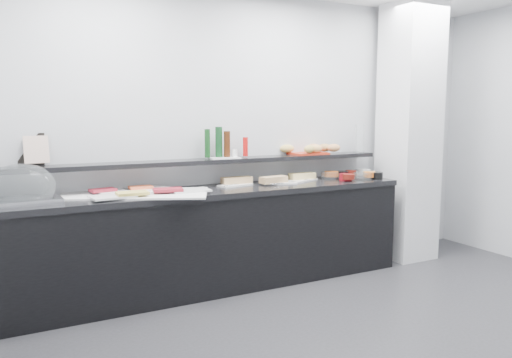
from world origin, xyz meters
name	(u,v)px	position (x,y,z in m)	size (l,w,h in m)	color
ground	(414,346)	(0.00, 0.00, 0.00)	(5.00, 5.00, 0.00)	#2D2D30
back_wall	(271,135)	(0.00, 2.00, 1.35)	(5.00, 0.02, 2.70)	#B9BCC0
column	(409,134)	(1.50, 1.65, 1.35)	(0.50, 0.50, 2.70)	white
buffet_cabinet	(219,241)	(-0.70, 1.70, 0.42)	(3.60, 0.60, 0.85)	black
counter_top	(218,191)	(-0.70, 1.70, 0.88)	(3.62, 0.62, 0.05)	black
wall_shelf	(210,161)	(-0.70, 1.88, 1.13)	(3.60, 0.25, 0.04)	black
cloche_base	(23,201)	(-2.27, 1.67, 0.92)	(0.52, 0.34, 0.04)	silver
cloche_dome	(22,186)	(-2.28, 1.71, 1.03)	(0.49, 0.32, 0.34)	white
linen_runner	(134,194)	(-1.45, 1.71, 0.91)	(1.19, 0.56, 0.01)	silver
platter_meat_a	(112,191)	(-1.60, 1.84, 0.92)	(0.27, 0.18, 0.01)	silver
food_meat_a	(103,190)	(-1.68, 1.81, 0.94)	(0.20, 0.13, 0.02)	maroon
platter_salmon	(147,189)	(-1.31, 1.83, 0.92)	(0.34, 0.23, 0.01)	white
food_salmon	(141,187)	(-1.36, 1.82, 0.94)	(0.19, 0.12, 0.02)	#F35C31
platter_cheese	(112,196)	(-1.65, 1.56, 0.92)	(0.33, 0.22, 0.01)	white
food_cheese	(132,193)	(-1.50, 1.54, 0.94)	(0.24, 0.15, 0.02)	#CFB950
platter_meat_b	(190,190)	(-1.01, 1.58, 0.92)	(0.32, 0.21, 0.01)	white
food_meat_b	(168,190)	(-1.20, 1.58, 0.94)	(0.24, 0.15, 0.02)	maroon
sandwich_plate_left	(235,185)	(-0.49, 1.78, 0.91)	(0.32, 0.14, 0.01)	white
sandwich_food_left	(237,180)	(-0.45, 1.83, 0.94)	(0.28, 0.11, 0.06)	tan
tongs_left	(230,185)	(-0.57, 1.72, 0.92)	(0.01, 0.01, 0.16)	silver
sandwich_plate_mid	(280,183)	(-0.06, 1.71, 0.91)	(0.31, 0.13, 0.01)	white
sandwich_food_mid	(274,180)	(-0.13, 1.70, 0.94)	(0.27, 0.10, 0.06)	tan
tongs_mid	(277,184)	(-0.15, 1.62, 0.92)	(0.01, 0.01, 0.16)	#B8BAC0
sandwich_plate_right	(301,180)	(0.23, 1.79, 0.91)	(0.36, 0.16, 0.01)	white
sandwich_food_right	(302,176)	(0.26, 1.82, 0.94)	(0.27, 0.10, 0.06)	#D1BA6E
tongs_right	(307,179)	(0.28, 1.76, 0.92)	(0.01, 0.01, 0.16)	#A9ABB0
bowl_glass_fruit	(330,176)	(0.57, 1.77, 0.94)	(0.18, 0.18, 0.07)	white
fill_glass_fruit	(331,174)	(0.61, 1.81, 0.95)	(0.14, 0.14, 0.05)	#CA5B1B
bowl_black_jam	(342,175)	(0.73, 1.79, 0.94)	(0.13, 0.13, 0.07)	black
fill_black_jam	(351,173)	(0.85, 1.79, 0.95)	(0.11, 0.11, 0.05)	#54120C
bowl_glass_cream	(364,173)	(1.01, 1.78, 0.94)	(0.20, 0.20, 0.07)	white
fill_glass_cream	(364,172)	(1.04, 1.82, 0.95)	(0.14, 0.14, 0.05)	white
bowl_red_jam	(345,177)	(0.63, 1.60, 0.94)	(0.12, 0.12, 0.07)	maroon
fill_red_jam	(349,177)	(0.63, 1.54, 0.95)	(0.12, 0.12, 0.05)	#5B130D
bowl_glass_salmon	(362,177)	(0.82, 1.57, 0.94)	(0.18, 0.18, 0.07)	silver
fill_glass_salmon	(369,174)	(0.95, 1.62, 0.95)	(0.12, 0.12, 0.05)	orange
bowl_black_fruit	(376,176)	(0.99, 1.56, 0.94)	(0.13, 0.13, 0.07)	black
fill_black_fruit	(369,175)	(0.91, 1.57, 0.95)	(0.09, 0.09, 0.05)	#D1611C
framed_print	(31,149)	(-2.18, 2.00, 1.28)	(0.20, 0.02, 0.26)	black
print_art	(36,149)	(-2.15, 1.95, 1.28)	(0.19, 0.00, 0.22)	#D3A798
condiment_tray	(225,158)	(-0.56, 1.86, 1.16)	(0.27, 0.17, 0.01)	white
bottle_green_a	(207,143)	(-0.71, 1.91, 1.29)	(0.05, 0.05, 0.26)	#103B15
bottle_brown	(227,144)	(-0.53, 1.88, 1.28)	(0.06, 0.06, 0.24)	#3B1B0A
bottle_green_b	(219,142)	(-0.60, 1.90, 1.30)	(0.07, 0.07, 0.28)	#0F3718
bottle_hot	(245,147)	(-0.34, 1.87, 1.25)	(0.05, 0.05, 0.18)	red
shaker_salt	(236,153)	(-0.43, 1.90, 1.20)	(0.03, 0.03, 0.07)	white
shaker_pepper	(234,153)	(-0.46, 1.87, 1.20)	(0.03, 0.03, 0.07)	white
bread_tray	(307,153)	(0.38, 1.91, 1.16)	(0.38, 0.27, 0.02)	#A82612
bread_roll_nw	(287,149)	(0.18, 1.98, 1.21)	(0.15, 0.10, 0.08)	gold
bread_roll_n	(314,148)	(0.49, 1.97, 1.21)	(0.14, 0.09, 0.08)	#BF7E49
bread_roll_ne	(325,148)	(0.60, 1.92, 1.21)	(0.15, 0.09, 0.08)	#AF7F42
bread_roll_sw	(309,149)	(0.33, 1.80, 1.21)	(0.13, 0.08, 0.08)	tan
bread_roll_s	(315,149)	(0.41, 1.82, 1.21)	(0.13, 0.08, 0.08)	tan
bread_roll_se	(334,148)	(0.66, 1.85, 1.21)	(0.15, 0.10, 0.08)	#C8844C
bread_roll_midw	(316,148)	(0.46, 1.87, 1.21)	(0.14, 0.09, 0.08)	#D38250
carafe	(360,138)	(1.00, 1.84, 1.30)	(0.10, 0.10, 0.30)	white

